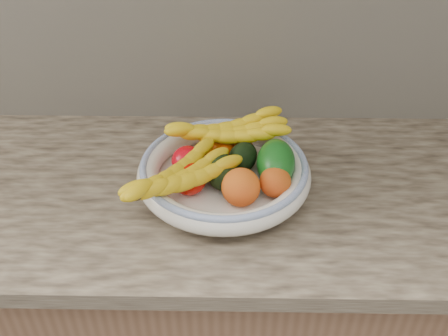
% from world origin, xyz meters
% --- Properties ---
extents(kitchen_counter, '(2.44, 0.66, 1.40)m').
position_xyz_m(kitchen_counter, '(0.00, 1.69, 0.46)').
color(kitchen_counter, brown).
rests_on(kitchen_counter, ground).
extents(fruit_bowl, '(0.39, 0.39, 0.08)m').
position_xyz_m(fruit_bowl, '(0.00, 1.66, 0.95)').
color(fruit_bowl, silver).
rests_on(fruit_bowl, kitchen_counter).
extents(clementine_back_left, '(0.07, 0.07, 0.05)m').
position_xyz_m(clementine_back_left, '(-0.03, 1.75, 0.95)').
color(clementine_back_left, '#DF5804').
rests_on(clementine_back_left, fruit_bowl).
extents(clementine_back_right, '(0.07, 0.07, 0.05)m').
position_xyz_m(clementine_back_right, '(0.04, 1.75, 0.95)').
color(clementine_back_right, '#F84F05').
rests_on(clementine_back_right, fruit_bowl).
extents(clementine_back_mid, '(0.06, 0.06, 0.04)m').
position_xyz_m(clementine_back_mid, '(0.00, 1.74, 0.95)').
color(clementine_back_mid, '#FF5605').
rests_on(clementine_back_mid, fruit_bowl).
extents(tomato_left, '(0.09, 0.09, 0.07)m').
position_xyz_m(tomato_left, '(-0.08, 1.68, 0.96)').
color(tomato_left, '#C10411').
rests_on(tomato_left, fruit_bowl).
extents(tomato_near_left, '(0.10, 0.10, 0.07)m').
position_xyz_m(tomato_near_left, '(-0.08, 1.62, 0.96)').
color(tomato_near_left, '#C50A00').
rests_on(tomato_near_left, fruit_bowl).
extents(avocado_center, '(0.09, 0.12, 0.07)m').
position_xyz_m(avocado_center, '(-0.00, 1.64, 0.96)').
color(avocado_center, black).
rests_on(avocado_center, fruit_bowl).
extents(avocado_right, '(0.09, 0.11, 0.06)m').
position_xyz_m(avocado_right, '(0.04, 1.70, 0.96)').
color(avocado_right, black).
rests_on(avocado_right, fruit_bowl).
extents(green_mango, '(0.11, 0.13, 0.11)m').
position_xyz_m(green_mango, '(0.11, 1.66, 0.98)').
color(green_mango, '#0F5012').
rests_on(green_mango, fruit_bowl).
extents(peach_front, '(0.09, 0.09, 0.08)m').
position_xyz_m(peach_front, '(0.04, 1.59, 0.97)').
color(peach_front, orange).
rests_on(peach_front, fruit_bowl).
extents(peach_right, '(0.09, 0.09, 0.07)m').
position_xyz_m(peach_right, '(0.11, 1.60, 0.97)').
color(peach_right, orange).
rests_on(peach_right, fruit_bowl).
extents(banana_bunch_back, '(0.32, 0.16, 0.09)m').
position_xyz_m(banana_bunch_back, '(0.00, 1.75, 0.99)').
color(banana_bunch_back, yellow).
rests_on(banana_bunch_back, fruit_bowl).
extents(banana_bunch_front, '(0.29, 0.29, 0.08)m').
position_xyz_m(banana_bunch_front, '(-0.09, 1.59, 0.98)').
color(banana_bunch_front, yellow).
rests_on(banana_bunch_front, fruit_bowl).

